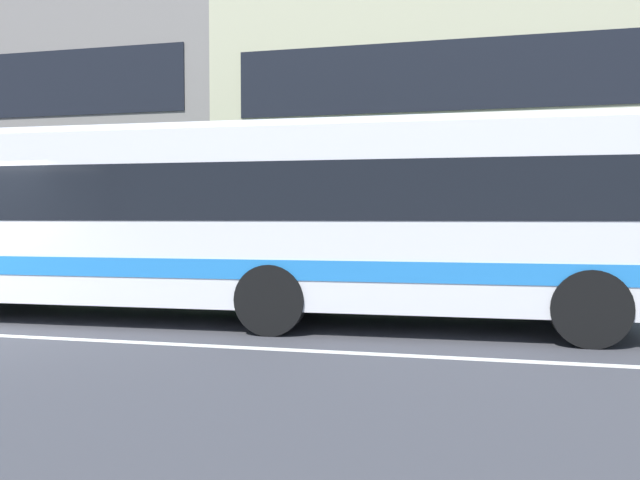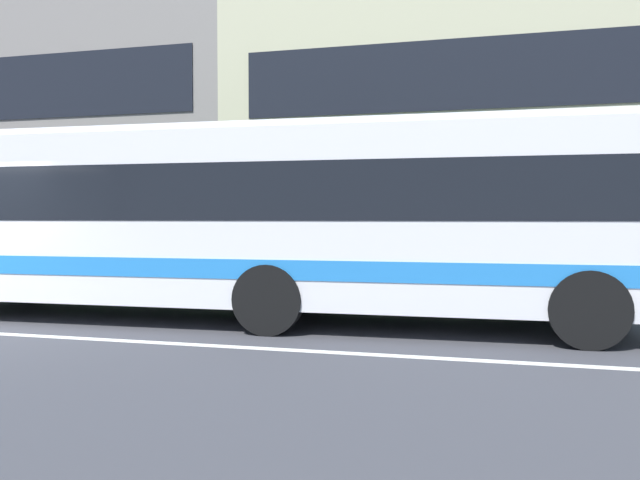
% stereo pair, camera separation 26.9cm
% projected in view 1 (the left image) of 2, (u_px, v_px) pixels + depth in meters
% --- Properties ---
extents(hedge_row_far, '(16.73, 1.10, 0.98)m').
position_uv_depth(hedge_row_far, '(246.00, 271.00, 13.38)').
color(hedge_row_far, '#2F662C').
rests_on(hedge_row_far, ground_plane).
extents(apartment_block_left, '(19.60, 11.23, 9.94)m').
position_uv_depth(apartment_block_left, '(41.00, 137.00, 25.48)').
color(apartment_block_left, gray).
rests_on(apartment_block_left, ground_plane).
extents(apartment_block_right, '(24.31, 11.23, 9.35)m').
position_uv_depth(apartment_block_right, '(615.00, 127.00, 20.65)').
color(apartment_block_right, '#BCB891').
rests_on(apartment_block_right, ground_plane).
extents(transit_bus, '(11.98, 2.88, 3.04)m').
position_uv_depth(transit_bus, '(246.00, 216.00, 9.89)').
color(transit_bus, silver).
rests_on(transit_bus, ground_plane).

